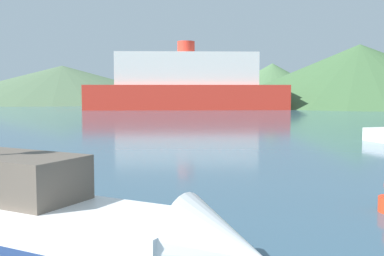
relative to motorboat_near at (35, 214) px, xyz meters
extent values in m
cube|color=white|center=(-0.65, 0.20, -0.14)|extent=(7.72, 3.89, 0.74)
cube|color=navy|center=(-0.65, 0.20, -0.41)|extent=(7.76, 3.91, 0.20)
cone|color=white|center=(3.59, -1.09, -0.14)|extent=(1.79, 2.01, 1.69)
cube|color=red|center=(-8.59, 54.87, 1.07)|extent=(27.32, 14.97, 3.16)
cube|color=silver|center=(-8.59, 54.87, 4.72)|extent=(19.45, 11.81, 4.14)
cylinder|color=red|center=(-8.59, 54.87, 7.59)|extent=(2.27, 2.27, 1.60)
cone|color=#4C6647|center=(-40.00, 83.05, 3.12)|extent=(53.85, 53.85, 7.25)
cone|color=#476B42|center=(1.86, 85.32, 3.21)|extent=(27.01, 27.01, 7.43)
cone|color=#3D6038|center=(16.20, 75.09, 4.43)|extent=(47.22, 47.22, 9.88)
camera|label=1|loc=(4.41, -7.83, 2.28)|focal=45.00mm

